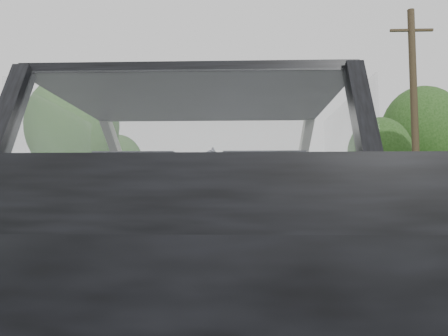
# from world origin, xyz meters

# --- Properties ---
(ground) EXTENTS (140.00, 140.00, 0.00)m
(ground) POSITION_xyz_m (0.00, 0.00, 0.00)
(ground) COLOR #232324
(ground) RESTS_ON ground
(subject_car) EXTENTS (1.80, 4.00, 1.45)m
(subject_car) POSITION_xyz_m (0.00, 0.00, 0.72)
(subject_car) COLOR black
(subject_car) RESTS_ON ground
(dashboard) EXTENTS (1.58, 0.45, 0.30)m
(dashboard) POSITION_xyz_m (0.00, 0.62, 0.85)
(dashboard) COLOR black
(dashboard) RESTS_ON subject_car
(driver_seat) EXTENTS (0.50, 0.72, 0.42)m
(driver_seat) POSITION_xyz_m (-0.40, -0.29, 0.88)
(driver_seat) COLOR #24242A
(driver_seat) RESTS_ON subject_car
(passenger_seat) EXTENTS (0.50, 0.72, 0.42)m
(passenger_seat) POSITION_xyz_m (0.40, -0.29, 0.88)
(passenger_seat) COLOR #24242A
(passenger_seat) RESTS_ON subject_car
(steering_wheel) EXTENTS (0.36, 0.36, 0.04)m
(steering_wheel) POSITION_xyz_m (-0.40, 0.33, 0.92)
(steering_wheel) COLOR black
(steering_wheel) RESTS_ON dashboard
(cat) EXTENTS (0.56, 0.21, 0.24)m
(cat) POSITION_xyz_m (0.26, 0.61, 1.08)
(cat) COLOR slate
(cat) RESTS_ON dashboard
(guardrail) EXTENTS (0.05, 90.00, 0.32)m
(guardrail) POSITION_xyz_m (4.30, 10.00, 0.58)
(guardrail) COLOR gray
(guardrail) RESTS_ON ground
(other_car) EXTENTS (2.43, 5.14, 1.64)m
(other_car) POSITION_xyz_m (0.03, 18.64, 0.82)
(other_car) COLOR #ADB4BD
(other_car) RESTS_ON ground
(highway_sign) EXTENTS (0.25, 1.04, 2.58)m
(highway_sign) POSITION_xyz_m (4.64, 18.96, 1.29)
(highway_sign) COLOR #17682A
(highway_sign) RESTS_ON ground
(utility_pole) EXTENTS (0.31, 0.31, 8.83)m
(utility_pole) POSITION_xyz_m (7.44, 14.84, 4.41)
(utility_pole) COLOR #2F261A
(utility_pole) RESTS_ON ground
(tree_2) EXTENTS (4.98, 4.98, 5.92)m
(tree_2) POSITION_xyz_m (9.00, 24.17, 2.96)
(tree_2) COLOR #173710
(tree_2) RESTS_ON ground
(tree_3) EXTENTS (6.85, 6.85, 8.96)m
(tree_3) POSITION_xyz_m (13.60, 28.67, 4.48)
(tree_3) COLOR #173710
(tree_3) RESTS_ON ground
(tree_5) EXTENTS (7.36, 7.36, 8.59)m
(tree_5) POSITION_xyz_m (-10.10, 23.47, 4.30)
(tree_5) COLOR #173710
(tree_5) RESTS_ON ground
(tree_6) EXTENTS (4.46, 4.46, 6.36)m
(tree_6) POSITION_xyz_m (-9.97, 33.29, 3.18)
(tree_6) COLOR #173710
(tree_6) RESTS_ON ground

